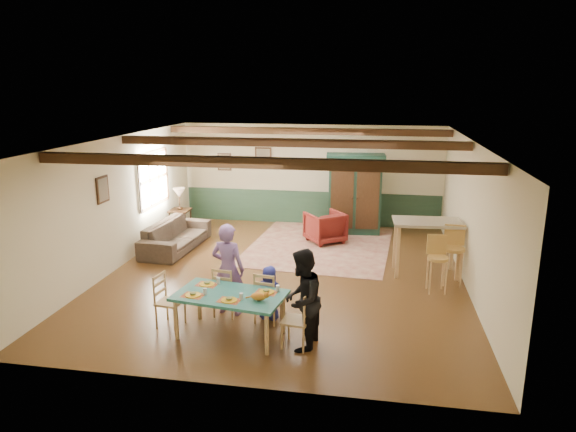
% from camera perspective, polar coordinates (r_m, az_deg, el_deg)
% --- Properties ---
extents(floor, '(8.00, 8.00, 0.00)m').
position_cam_1_polar(floor, '(10.42, -0.37, -6.51)').
color(floor, '#482B14').
rests_on(floor, ground).
extents(wall_back, '(7.00, 0.02, 2.70)m').
position_cam_1_polar(wall_back, '(13.90, 2.54, 4.58)').
color(wall_back, beige).
rests_on(wall_back, floor).
extents(wall_left, '(0.02, 8.00, 2.70)m').
position_cam_1_polar(wall_left, '(11.17, -18.35, 1.41)').
color(wall_left, beige).
rests_on(wall_left, floor).
extents(wall_right, '(0.02, 8.00, 2.70)m').
position_cam_1_polar(wall_right, '(10.03, 19.71, -0.13)').
color(wall_right, beige).
rests_on(wall_right, floor).
extents(ceiling, '(7.00, 8.00, 0.02)m').
position_cam_1_polar(ceiling, '(9.79, -0.39, 8.42)').
color(ceiling, white).
rests_on(ceiling, wall_back).
extents(wainscot_back, '(6.95, 0.03, 0.90)m').
position_cam_1_polar(wainscot_back, '(14.06, 2.49, 0.95)').
color(wainscot_back, '#1E3826').
rests_on(wainscot_back, floor).
extents(ceiling_beam_front, '(6.95, 0.16, 0.16)m').
position_cam_1_polar(ceiling_beam_front, '(7.57, -3.48, 5.93)').
color(ceiling_beam_front, black).
rests_on(ceiling_beam_front, ceiling).
extents(ceiling_beam_mid, '(6.95, 0.16, 0.16)m').
position_cam_1_polar(ceiling_beam_mid, '(10.19, 0.01, 8.15)').
color(ceiling_beam_mid, black).
rests_on(ceiling_beam_mid, ceiling).
extents(ceiling_beam_back, '(6.95, 0.16, 0.16)m').
position_cam_1_polar(ceiling_beam_back, '(12.75, 2.02, 9.40)').
color(ceiling_beam_back, black).
rests_on(ceiling_beam_back, ceiling).
extents(window_left, '(0.06, 1.60, 1.30)m').
position_cam_1_polar(window_left, '(12.61, -14.73, 4.02)').
color(window_left, white).
rests_on(window_left, wall_left).
extents(picture_left_wall, '(0.04, 0.42, 0.52)m').
position_cam_1_polar(picture_left_wall, '(10.56, -19.89, 2.79)').
color(picture_left_wall, gray).
rests_on(picture_left_wall, wall_left).
extents(picture_back_a, '(0.45, 0.04, 0.55)m').
position_cam_1_polar(picture_back_a, '(14.02, -2.77, 6.52)').
color(picture_back_a, gray).
rests_on(picture_back_a, wall_back).
extents(picture_back_b, '(0.38, 0.04, 0.48)m').
position_cam_1_polar(picture_back_b, '(14.32, -7.09, 5.99)').
color(picture_back_b, gray).
rests_on(picture_back_b, wall_back).
extents(dining_table, '(1.74, 1.13, 0.68)m').
position_cam_1_polar(dining_table, '(7.95, -6.40, -10.88)').
color(dining_table, '#20665D').
rests_on(dining_table, floor).
extents(dining_chair_far_left, '(0.43, 0.45, 0.86)m').
position_cam_1_polar(dining_chair_far_left, '(8.59, -6.81, -8.24)').
color(dining_chair_far_left, tan).
rests_on(dining_chair_far_left, floor).
extents(dining_chair_far_right, '(0.43, 0.45, 0.86)m').
position_cam_1_polar(dining_chair_far_right, '(8.33, -2.25, -8.89)').
color(dining_chair_far_right, tan).
rests_on(dining_chair_far_right, floor).
extents(dining_chair_end_left, '(0.45, 0.43, 0.86)m').
position_cam_1_polar(dining_chair_end_left, '(8.37, -12.98, -9.16)').
color(dining_chair_end_left, tan).
rests_on(dining_chair_end_left, floor).
extents(dining_chair_end_right, '(0.45, 0.43, 0.86)m').
position_cam_1_polar(dining_chair_end_right, '(7.57, 0.89, -11.39)').
color(dining_chair_end_right, tan).
rests_on(dining_chair_end_right, floor).
extents(person_man, '(0.62, 0.45, 1.56)m').
position_cam_1_polar(person_man, '(8.52, -6.68, -5.90)').
color(person_man, '#7D5999').
rests_on(person_man, floor).
extents(person_woman, '(0.66, 0.80, 1.49)m').
position_cam_1_polar(person_woman, '(7.41, 1.57, -9.28)').
color(person_woman, black).
rests_on(person_woman, floor).
extents(person_child, '(0.48, 0.35, 0.91)m').
position_cam_1_polar(person_child, '(8.38, -2.08, -8.55)').
color(person_child, navy).
rests_on(person_child, floor).
extents(cat, '(0.34, 0.17, 0.16)m').
position_cam_1_polar(cat, '(7.52, -3.30, -8.83)').
color(cat, orange).
rests_on(cat, dining_table).
extents(place_setting_near_left, '(0.40, 0.32, 0.11)m').
position_cam_1_polar(place_setting_near_left, '(7.82, -10.52, -8.34)').
color(place_setting_near_left, yellow).
rests_on(place_setting_near_left, dining_table).
extents(place_setting_near_center, '(0.40, 0.32, 0.11)m').
position_cam_1_polar(place_setting_near_center, '(7.57, -6.57, -8.97)').
color(place_setting_near_center, yellow).
rests_on(place_setting_near_center, dining_table).
extents(place_setting_far_left, '(0.40, 0.32, 0.11)m').
position_cam_1_polar(place_setting_far_left, '(8.18, -9.00, -7.21)').
color(place_setting_far_left, yellow).
rests_on(place_setting_far_left, dining_table).
extents(place_setting_far_right, '(0.40, 0.32, 0.11)m').
position_cam_1_polar(place_setting_far_right, '(7.80, -2.43, -8.14)').
color(place_setting_far_right, yellow).
rests_on(place_setting_far_right, dining_table).
extents(area_rug, '(3.49, 4.04, 0.01)m').
position_cam_1_polar(area_rug, '(12.22, 3.57, -3.32)').
color(area_rug, '#C5B18F').
rests_on(area_rug, floor).
extents(armoire, '(1.49, 0.68, 2.04)m').
position_cam_1_polar(armoire, '(13.13, 7.41, 2.43)').
color(armoire, black).
rests_on(armoire, floor).
extents(armchair, '(1.14, 1.15, 0.76)m').
position_cam_1_polar(armchair, '(12.43, 4.13, -1.23)').
color(armchair, '#430D0D').
rests_on(armchair, floor).
extents(sofa, '(1.01, 2.27, 0.65)m').
position_cam_1_polar(sofa, '(12.19, -12.34, -2.11)').
color(sofa, '#352A21').
rests_on(sofa, floor).
extents(end_table, '(0.50, 0.50, 0.61)m').
position_cam_1_polar(end_table, '(13.52, -11.85, -0.54)').
color(end_table, black).
rests_on(end_table, floor).
extents(table_lamp, '(0.33, 0.33, 0.56)m').
position_cam_1_polar(table_lamp, '(13.39, -11.98, 1.87)').
color(table_lamp, beige).
rests_on(table_lamp, end_table).
extents(counter_table, '(1.37, 0.85, 1.11)m').
position_cam_1_polar(counter_table, '(10.65, 15.06, -3.40)').
color(counter_table, '#B3A88B').
rests_on(counter_table, floor).
extents(bar_stool_left, '(0.41, 0.45, 1.06)m').
position_cam_1_polar(bar_stool_left, '(9.79, 16.26, -5.23)').
color(bar_stool_left, tan).
rests_on(bar_stool_left, floor).
extents(bar_stool_right, '(0.44, 0.48, 1.14)m').
position_cam_1_polar(bar_stool_right, '(10.24, 17.91, -4.24)').
color(bar_stool_right, tan).
rests_on(bar_stool_right, floor).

